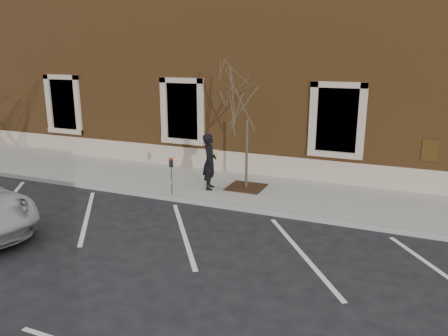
% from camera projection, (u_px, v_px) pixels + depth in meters
% --- Properties ---
extents(ground, '(120.00, 120.00, 0.00)m').
position_uv_depth(ground, '(217.00, 207.00, 13.62)').
color(ground, '#28282B').
rests_on(ground, ground).
extents(sidewalk_near, '(40.00, 3.50, 0.15)m').
position_uv_depth(sidewalk_near, '(237.00, 189.00, 15.15)').
color(sidewalk_near, '#B3AEA8').
rests_on(sidewalk_near, ground).
extents(curb_near, '(40.00, 0.12, 0.15)m').
position_uv_depth(curb_near, '(216.00, 205.00, 13.55)').
color(curb_near, '#9E9E99').
rests_on(curb_near, ground).
extents(parking_stripes, '(28.00, 4.40, 0.01)m').
position_uv_depth(parking_stripes, '(183.00, 233.00, 11.66)').
color(parking_stripes, silver).
rests_on(parking_stripes, ground).
extents(building_civic, '(40.00, 8.62, 8.00)m').
position_uv_depth(building_civic, '(286.00, 67.00, 19.48)').
color(building_civic, brown).
rests_on(building_civic, ground).
extents(man, '(0.63, 0.79, 1.90)m').
position_uv_depth(man, '(210.00, 162.00, 14.67)').
color(man, black).
rests_on(man, sidewalk_near).
extents(parking_meter, '(0.11, 0.09, 1.22)m').
position_uv_depth(parking_meter, '(171.00, 169.00, 14.09)').
color(parking_meter, '#595B60').
rests_on(parking_meter, sidewalk_near).
extents(tree_grate, '(1.22, 1.22, 0.03)m').
position_uv_depth(tree_grate, '(246.00, 187.00, 15.02)').
color(tree_grate, '#392612').
rests_on(tree_grate, sidewalk_near).
extents(sapling, '(2.57, 2.57, 4.28)m').
position_uv_depth(sapling, '(247.00, 100.00, 14.25)').
color(sapling, '#4C412E').
rests_on(sapling, sidewalk_near).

